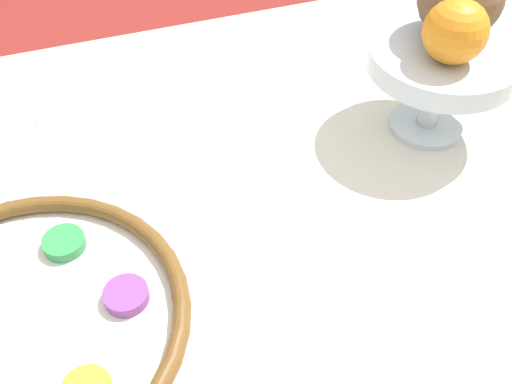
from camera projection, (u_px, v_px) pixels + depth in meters
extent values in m
cube|color=silver|center=(289.00, 377.00, 1.01)|extent=(1.49, 1.03, 0.77)
cylinder|color=white|center=(24.00, 330.00, 0.63)|extent=(0.36, 0.36, 0.01)
torus|color=brown|center=(20.00, 323.00, 0.62)|extent=(0.36, 0.36, 0.02)
cylinder|color=#844299|center=(126.00, 295.00, 0.65)|extent=(0.05, 0.05, 0.01)
cylinder|color=#33934C|center=(64.00, 243.00, 0.70)|extent=(0.05, 0.05, 0.01)
cylinder|color=silver|center=(425.00, 125.00, 0.87)|extent=(0.10, 0.10, 0.01)
cylinder|color=silver|center=(433.00, 96.00, 0.83)|extent=(0.03, 0.03, 0.09)
cylinder|color=silver|center=(443.00, 58.00, 0.78)|extent=(0.20, 0.20, 0.03)
sphere|color=orange|center=(455.00, 31.00, 0.73)|extent=(0.08, 0.08, 0.08)
cube|color=silver|center=(14.00, 162.00, 0.81)|extent=(0.07, 0.18, 0.01)
cube|color=silver|center=(37.00, 157.00, 0.82)|extent=(0.07, 0.18, 0.01)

